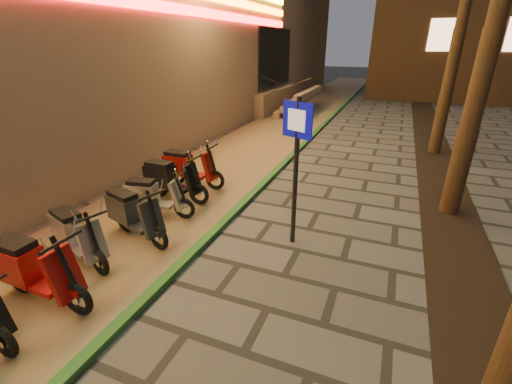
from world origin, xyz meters
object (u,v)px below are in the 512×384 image
at_px(scooter_6, 31,269).
at_px(scooter_8, 132,213).
at_px(pedestrian_sign, 296,154).
at_px(scooter_10, 169,179).
at_px(scooter_9, 152,196).
at_px(scooter_7, 76,235).
at_px(scooter_11, 187,167).

distance_m(scooter_6, scooter_8, 2.02).
distance_m(pedestrian_sign, scooter_8, 3.38).
bearing_deg(scooter_10, pedestrian_sign, -12.17).
distance_m(pedestrian_sign, scooter_10, 3.66).
height_order(scooter_9, scooter_10, scooter_10).
xyz_separation_m(scooter_7, scooter_10, (0.01, 2.77, 0.04)).
distance_m(scooter_10, scooter_11, 0.91).
relative_size(scooter_6, scooter_7, 1.11).
relative_size(scooter_6, scooter_9, 1.14).
xyz_separation_m(scooter_9, scooter_10, (-0.17, 0.89, 0.06)).
height_order(scooter_7, scooter_11, scooter_11).
distance_m(scooter_8, scooter_10, 1.81).
height_order(scooter_6, scooter_11, scooter_6).
height_order(pedestrian_sign, scooter_7, pedestrian_sign).
relative_size(pedestrian_sign, scooter_11, 1.60).
bearing_deg(scooter_9, scooter_10, 90.80).
height_order(pedestrian_sign, scooter_11, pedestrian_sign).
xyz_separation_m(pedestrian_sign, scooter_9, (-3.17, -0.09, -1.31)).
relative_size(pedestrian_sign, scooter_8, 1.68).
xyz_separation_m(scooter_6, scooter_10, (-0.27, 3.79, -0.01)).
bearing_deg(scooter_6, scooter_9, 92.48).
height_order(scooter_10, scooter_11, scooter_11).
bearing_deg(scooter_7, scooter_11, 108.53).
xyz_separation_m(scooter_9, scooter_11, (-0.25, 1.79, 0.06)).
xyz_separation_m(pedestrian_sign, scooter_7, (-3.35, -1.97, -1.30)).
xyz_separation_m(scooter_7, scooter_8, (0.38, 0.99, 0.02)).
distance_m(scooter_9, scooter_10, 0.91).
relative_size(scooter_7, scooter_10, 0.92).
bearing_deg(scooter_6, scooter_7, 105.71).
relative_size(scooter_9, scooter_11, 0.90).
bearing_deg(scooter_11, scooter_7, -90.71).
xyz_separation_m(scooter_10, scooter_11, (-0.08, 0.90, 0.00)).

